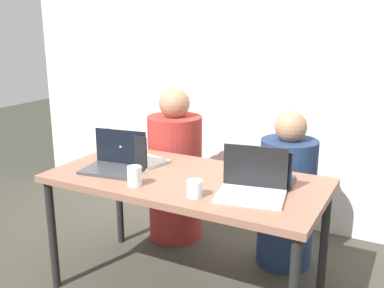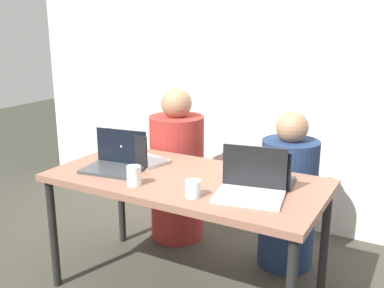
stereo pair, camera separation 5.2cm
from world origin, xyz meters
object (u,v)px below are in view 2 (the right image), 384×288
object	(u,v)px
person_on_left	(177,173)
laptop_back_left	(136,155)
laptop_back_right	(266,177)
laptop_front_left	(116,161)
person_on_right	(288,199)
laptop_front_right	(251,186)
water_glass_right	(193,190)
water_glass_left	(134,177)

from	to	relation	value
person_on_left	laptop_back_left	world-z (taller)	person_on_left
laptop_back_right	laptop_front_left	xyz separation A→B (m)	(-0.89, -0.19, 0.00)
person_on_right	laptop_back_left	xyz separation A→B (m)	(-0.85, -0.52, 0.32)
person_on_left	person_on_right	xyz separation A→B (m)	(0.86, 0.00, -0.04)
laptop_front_right	laptop_back_right	xyz separation A→B (m)	(0.02, 0.19, -0.01)
water_glass_right	laptop_back_left	bearing A→B (deg)	150.78
water_glass_left	laptop_back_left	bearing A→B (deg)	124.41
person_on_left	water_glass_left	bearing A→B (deg)	96.81
person_on_right	laptop_front_right	size ratio (longest dim) A/B	2.80
laptop_front_left	laptop_back_left	bearing A→B (deg)	74.10
person_on_left	laptop_back_left	distance (m)	0.59
water_glass_right	person_on_right	bearing A→B (deg)	73.94
laptop_front_left	person_on_right	bearing A→B (deg)	30.53
person_on_left	water_glass_left	distance (m)	0.94
laptop_front_right	laptop_back_right	size ratio (longest dim) A/B	1.21
person_on_left	laptop_front_right	world-z (taller)	person_on_left
person_on_left	laptop_back_right	xyz separation A→B (m)	(0.88, -0.51, 0.28)
person_on_right	laptop_front_right	bearing A→B (deg)	78.67
water_glass_left	laptop_front_left	bearing A→B (deg)	147.13
laptop_back_right	laptop_front_left	bearing A→B (deg)	3.88
person_on_left	laptop_back_right	distance (m)	1.05
person_on_right	water_glass_left	distance (m)	1.11
laptop_back_right	water_glass_left	distance (m)	0.72
person_on_left	laptop_back_right	bearing A→B (deg)	140.83
laptop_front_right	water_glass_right	bearing A→B (deg)	-157.85
laptop_back_right	water_glass_right	distance (m)	0.44
laptop_back_right	water_glass_left	bearing A→B (deg)	21.32
person_on_left	laptop_front_left	size ratio (longest dim) A/B	3.11
laptop_front_right	laptop_front_left	bearing A→B (deg)	169.55
person_on_right	laptop_back_right	distance (m)	0.60
person_on_left	water_glass_left	size ratio (longest dim) A/B	10.61
laptop_front_right	laptop_back_left	world-z (taller)	laptop_front_right
person_on_right	water_glass_right	bearing A→B (deg)	62.26
laptop_front_left	water_glass_left	xyz separation A→B (m)	(0.26, -0.17, -0.00)
laptop_back_left	water_glass_right	size ratio (longest dim) A/B	4.44
person_on_right	laptop_back_right	xyz separation A→B (m)	(0.02, -0.51, 0.32)
water_glass_left	laptop_front_right	bearing A→B (deg)	15.29
laptop_front_left	laptop_back_left	size ratio (longest dim) A/B	0.95
laptop_back_left	person_on_left	bearing A→B (deg)	-76.93
laptop_front_right	person_on_right	bearing A→B (deg)	79.82
laptop_back_right	water_glass_left	world-z (taller)	laptop_back_right
water_glass_right	water_glass_left	world-z (taller)	water_glass_left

